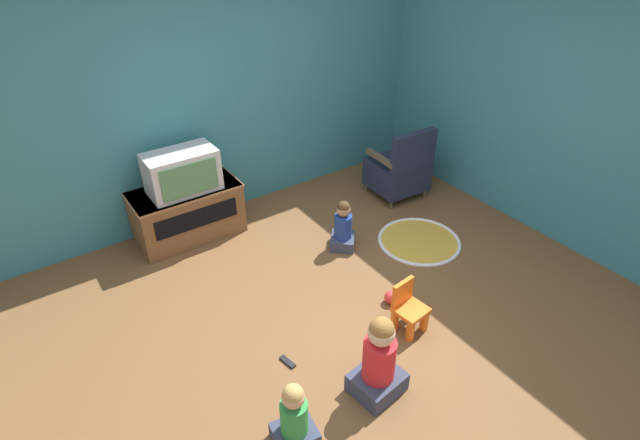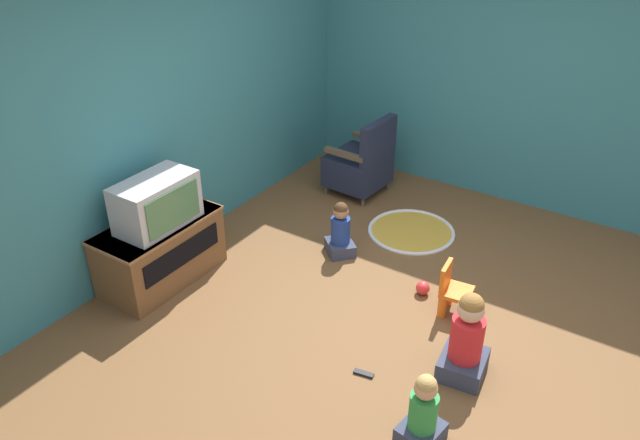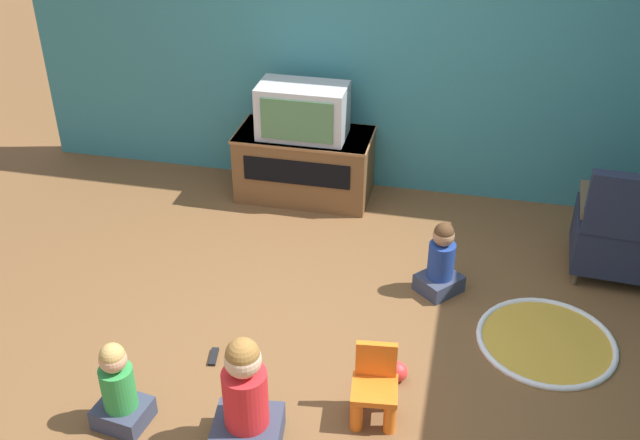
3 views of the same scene
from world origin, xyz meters
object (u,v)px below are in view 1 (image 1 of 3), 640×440
(tv_cabinet, at_px, (187,211))
(yellow_kid_chair, at_px, (409,311))
(black_armchair, at_px, (400,170))
(remote_control, at_px, (288,362))
(child_watching_right, at_px, (343,227))
(toy_ball, at_px, (391,297))
(television, at_px, (182,172))
(child_watching_left, at_px, (379,361))
(child_watching_center, at_px, (294,419))

(tv_cabinet, relative_size, yellow_kid_chair, 2.45)
(black_armchair, relative_size, remote_control, 5.70)
(black_armchair, xyz_separation_m, yellow_kid_chair, (-1.44, -1.71, -0.16))
(child_watching_right, distance_m, toy_ball, 0.96)
(television, distance_m, remote_control, 2.19)
(child_watching_left, bearing_deg, remote_control, 117.48)
(television, relative_size, child_watching_right, 1.28)
(yellow_kid_chair, height_order, remote_control, yellow_kid_chair)
(television, relative_size, toy_ball, 5.77)
(black_armchair, xyz_separation_m, remote_control, (-2.47, -1.46, -0.33))
(tv_cabinet, xyz_separation_m, yellow_kid_chair, (0.96, -2.34, -0.11))
(child_watching_left, relative_size, remote_control, 4.55)
(child_watching_right, bearing_deg, child_watching_left, -167.86)
(tv_cabinet, height_order, child_watching_left, child_watching_left)
(tv_cabinet, bearing_deg, black_armchair, -14.72)
(toy_ball, bearing_deg, remote_control, -176.83)
(television, height_order, yellow_kid_chair, television)
(yellow_kid_chair, bearing_deg, toy_ball, 66.81)
(child_watching_center, distance_m, remote_control, 0.71)
(yellow_kid_chair, distance_m, toy_ball, 0.35)
(child_watching_right, height_order, toy_ball, child_watching_right)
(child_watching_center, bearing_deg, black_armchair, 44.65)
(black_armchair, bearing_deg, child_watching_center, 39.97)
(tv_cabinet, xyz_separation_m, television, (0.00, -0.04, 0.48))
(child_watching_center, relative_size, toy_ball, 4.56)
(tv_cabinet, bearing_deg, remote_control, -91.92)
(child_watching_left, bearing_deg, black_armchair, 37.54)
(toy_ball, bearing_deg, black_armchair, 46.10)
(tv_cabinet, distance_m, child_watching_center, 2.71)
(tv_cabinet, height_order, child_watching_right, tv_cabinet)
(child_watching_right, bearing_deg, television, 90.14)
(child_watching_center, height_order, remote_control, child_watching_center)
(yellow_kid_chair, bearing_deg, black_armchair, 43.41)
(television, bearing_deg, child_watching_right, -40.96)
(child_watching_left, distance_m, remote_control, 0.77)
(tv_cabinet, relative_size, child_watching_center, 2.01)
(child_watching_left, bearing_deg, child_watching_right, 53.75)
(tv_cabinet, bearing_deg, child_watching_left, -82.82)
(tv_cabinet, distance_m, toy_ball, 2.30)
(toy_ball, relative_size, remote_control, 0.77)
(child_watching_center, relative_size, remote_control, 3.52)
(toy_ball, xyz_separation_m, remote_control, (-1.12, -0.06, -0.05))
(child_watching_right, bearing_deg, remote_control, 168.88)
(television, height_order, black_armchair, television)
(yellow_kid_chair, relative_size, child_watching_center, 0.82)
(child_watching_left, height_order, toy_ball, child_watching_left)
(child_watching_right, distance_m, remote_control, 1.64)
(black_armchair, bearing_deg, tv_cabinet, -11.27)
(child_watching_center, xyz_separation_m, child_watching_right, (1.59, 1.59, -0.00))
(child_watching_right, xyz_separation_m, remote_control, (-1.28, -0.99, -0.22))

